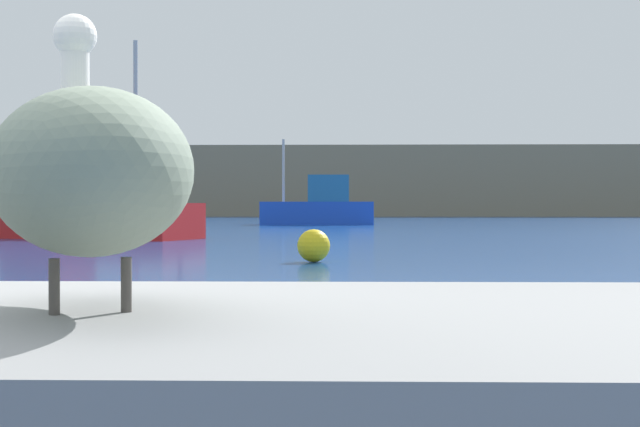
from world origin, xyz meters
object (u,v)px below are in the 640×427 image
pelican (88,170)px  fishing_boat_red (62,211)px  fishing_boat_blue (320,206)px  mooring_buoy (314,246)px

pelican → fishing_boat_red: bearing=-4.3°
fishing_boat_blue → mooring_buoy: size_ratio=9.95×
fishing_boat_blue → fishing_boat_red: fishing_boat_red is taller
fishing_boat_red → mooring_buoy: bearing=-34.2°
pelican → fishing_boat_blue: size_ratio=0.27×
fishing_boat_blue → mooring_buoy: bearing=91.3°
fishing_boat_blue → fishing_boat_red: size_ratio=0.67×
fishing_boat_blue → pelican: bearing=90.6°
pelican → mooring_buoy: pelican is taller
mooring_buoy → fishing_boat_blue: bearing=91.3°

